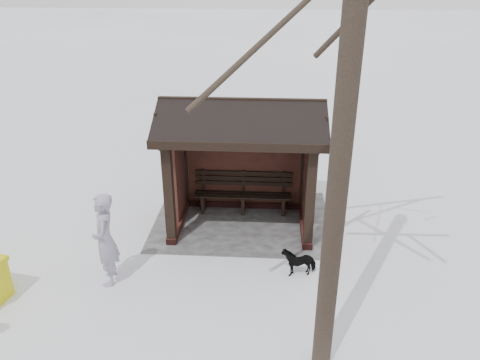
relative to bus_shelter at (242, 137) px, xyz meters
The scene contains 5 objects.
ground 2.17m from the bus_shelter, 90.00° to the left, with size 120.00×120.00×0.00m, color white.
trampled_patch 2.16m from the bus_shelter, 90.00° to the right, with size 4.20×3.20×0.02m, color gray.
bus_shelter is the anchor object (origin of this frame).
pedestrian 3.71m from the bus_shelter, 45.94° to the left, with size 0.69×0.45×1.88m, color #948CA4.
dog 3.03m from the bus_shelter, 122.22° to the left, with size 0.30×0.67×0.57m, color black.
Camera 1 is at (-0.59, 9.71, 5.66)m, focal length 35.00 mm.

